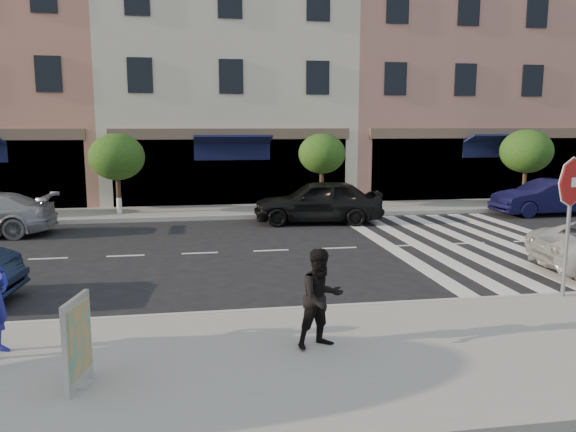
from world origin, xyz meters
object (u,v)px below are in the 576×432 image
at_px(stop_sign, 571,197).
at_px(walker, 321,298).
at_px(poster_board, 78,344).
at_px(car_far_right, 547,197).
at_px(car_far_mid, 318,201).

xyz_separation_m(stop_sign, walker, (-5.34, -1.72, -1.23)).
bearing_deg(poster_board, walker, 24.61).
bearing_deg(poster_board, car_far_right, 51.46).
bearing_deg(walker, car_far_right, 26.13).
relative_size(stop_sign, walker, 1.80).
bearing_deg(car_far_right, poster_board, -51.22).
bearing_deg(car_far_mid, stop_sign, 22.74).
height_order(stop_sign, poster_board, stop_sign).
height_order(walker, car_far_mid, walker).
bearing_deg(stop_sign, car_far_mid, 101.92).
distance_m(walker, car_far_mid, 11.92).
relative_size(walker, car_far_mid, 0.33).
relative_size(poster_board, car_far_right, 0.28).
height_order(stop_sign, car_far_mid, stop_sign).
bearing_deg(car_far_right, walker, -45.85).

